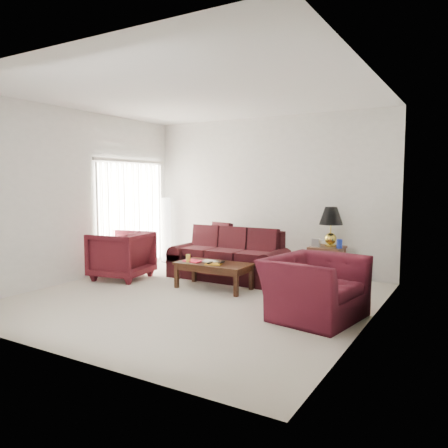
% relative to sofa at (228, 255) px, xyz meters
% --- Properties ---
extents(floor, '(5.00, 5.00, 0.00)m').
position_rel_sofa_xyz_m(floor, '(0.23, -1.38, -0.44)').
color(floor, beige).
rests_on(floor, ground).
extents(blinds, '(0.10, 2.00, 2.16)m').
position_rel_sofa_xyz_m(blinds, '(-2.19, -0.08, 0.64)').
color(blinds, silver).
rests_on(blinds, ground).
extents(sofa, '(2.21, 1.11, 0.87)m').
position_rel_sofa_xyz_m(sofa, '(0.00, 0.00, 0.00)').
color(sofa, black).
rests_on(sofa, ground).
extents(throw_pillow, '(0.49, 0.31, 0.47)m').
position_rel_sofa_xyz_m(throw_pillow, '(-0.57, 0.71, 0.28)').
color(throw_pillow, black).
rests_on(throw_pillow, sofa).
extents(end_table, '(0.59, 0.59, 0.61)m').
position_rel_sofa_xyz_m(end_table, '(1.57, 0.77, -0.13)').
color(end_table, '#472C18').
rests_on(end_table, ground).
extents(table_lamp, '(0.55, 0.55, 0.69)m').
position_rel_sofa_xyz_m(table_lamp, '(1.61, 0.82, 0.52)').
color(table_lamp, gold).
rests_on(table_lamp, end_table).
extents(clock, '(0.15, 0.07, 0.14)m').
position_rel_sofa_xyz_m(clock, '(1.41, 0.63, 0.25)').
color(clock, '#AEADB2').
rests_on(clock, end_table).
extents(blue_canister, '(0.11, 0.11, 0.16)m').
position_rel_sofa_xyz_m(blue_canister, '(1.81, 0.65, 0.25)').
color(blue_canister, '#172B99').
rests_on(blue_canister, end_table).
extents(picture_frame, '(0.14, 0.16, 0.05)m').
position_rel_sofa_xyz_m(picture_frame, '(1.42, 1.01, 0.25)').
color(picture_frame, silver).
rests_on(picture_frame, end_table).
extents(floor_lamp, '(0.27, 0.27, 1.42)m').
position_rel_sofa_xyz_m(floor_lamp, '(-2.03, 0.82, 0.27)').
color(floor_lamp, silver).
rests_on(floor_lamp, ground).
extents(armchair_left, '(1.08, 1.06, 0.86)m').
position_rel_sofa_xyz_m(armchair_left, '(-1.68, -0.95, -0.01)').
color(armchair_left, '#450F17').
rests_on(armchair_left, ground).
extents(armchair_right, '(1.24, 1.37, 0.78)m').
position_rel_sofa_xyz_m(armchair_right, '(2.07, -1.40, -0.05)').
color(armchair_right, '#400E19').
rests_on(armchair_right, ground).
extents(coffee_table, '(1.36, 1.07, 0.43)m').
position_rel_sofa_xyz_m(coffee_table, '(0.15, -0.74, -0.22)').
color(coffee_table, black).
rests_on(coffee_table, ground).
extents(magazine_red, '(0.31, 0.25, 0.02)m').
position_rel_sofa_xyz_m(magazine_red, '(-0.21, -0.80, -0.00)').
color(magazine_red, red).
rests_on(magazine_red, coffee_table).
extents(magazine_white, '(0.29, 0.24, 0.01)m').
position_rel_sofa_xyz_m(magazine_white, '(0.02, -0.69, -0.00)').
color(magazine_white, white).
rests_on(magazine_white, coffee_table).
extents(magazine_orange, '(0.29, 0.24, 0.01)m').
position_rel_sofa_xyz_m(magazine_orange, '(0.22, -0.86, -0.00)').
color(magazine_orange, orange).
rests_on(magazine_orange, coffee_table).
extents(remote_a, '(0.08, 0.16, 0.02)m').
position_rel_sofa_xyz_m(remote_a, '(0.17, -0.88, 0.02)').
color(remote_a, black).
rests_on(remote_a, coffee_table).
extents(remote_b, '(0.07, 0.17, 0.02)m').
position_rel_sofa_xyz_m(remote_b, '(0.31, -0.77, 0.02)').
color(remote_b, black).
rests_on(remote_b, coffee_table).
extents(yellow_glass, '(0.08, 0.08, 0.13)m').
position_rel_sofa_xyz_m(yellow_glass, '(-0.25, -0.89, 0.05)').
color(yellow_glass, yellow).
rests_on(yellow_glass, coffee_table).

